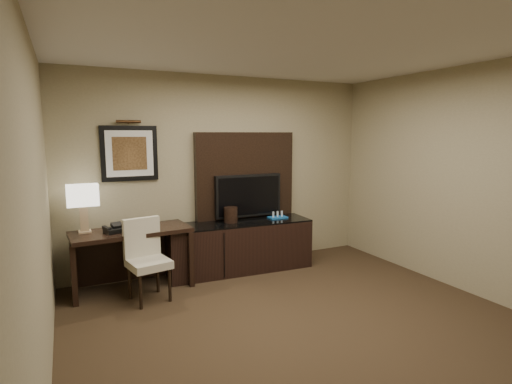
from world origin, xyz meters
TOP-DOWN VIEW (x-y plane):
  - floor at (0.00, 0.00)m, footprint 4.50×5.00m
  - ceiling at (0.00, 0.00)m, footprint 4.50×5.00m
  - wall_back at (0.00, 2.50)m, footprint 4.50×0.01m
  - wall_left at (-2.25, 0.00)m, footprint 0.01×5.00m
  - wall_right at (2.25, 0.00)m, footprint 0.01×5.00m
  - desk at (-1.37, 2.10)m, footprint 1.44×0.71m
  - credenza at (0.08, 2.15)m, footprint 2.03×0.66m
  - tv_wall_panel at (0.30, 2.44)m, footprint 1.50×0.12m
  - tv at (0.30, 2.34)m, footprint 1.00×0.08m
  - artwork at (-1.30, 2.48)m, footprint 0.70×0.04m
  - picture_light at (-1.30, 2.44)m, footprint 0.04×0.04m
  - desk_chair at (-1.26, 1.65)m, footprint 0.51×0.56m
  - table_lamp at (-1.89, 2.20)m, footprint 0.42×0.32m
  - desk_phone at (-1.57, 2.06)m, footprint 0.26×0.24m
  - blue_folder at (-1.31, 2.07)m, footprint 0.24×0.32m
  - book at (-1.25, 2.10)m, footprint 0.16×0.06m
  - ice_bucket at (-0.04, 2.19)m, footprint 0.24×0.24m
  - minibar_tray at (0.68, 2.15)m, footprint 0.27×0.16m

SIDE VIEW (x-z plane):
  - floor at x=0.00m, z-range -0.01..0.00m
  - credenza at x=0.08m, z-range 0.00..0.69m
  - desk at x=-1.37m, z-range 0.00..0.75m
  - desk_chair at x=-1.26m, z-range 0.00..0.89m
  - minibar_tray at x=0.68m, z-range 0.69..0.79m
  - blue_folder at x=-1.31m, z-range 0.75..0.76m
  - ice_bucket at x=-0.04m, z-range 0.69..0.90m
  - desk_phone at x=-1.57m, z-range 0.75..0.85m
  - book at x=-1.25m, z-range 0.75..0.96m
  - tv at x=0.30m, z-range 0.72..1.32m
  - table_lamp at x=-1.89m, z-range 0.75..1.35m
  - tv_wall_panel at x=0.30m, z-range 0.62..1.92m
  - wall_back at x=0.00m, z-range 0.00..2.70m
  - wall_left at x=-2.25m, z-range 0.00..2.70m
  - wall_right at x=2.25m, z-range 0.00..2.70m
  - artwork at x=-1.30m, z-range 1.30..2.00m
  - picture_light at x=-1.30m, z-range 1.90..2.20m
  - ceiling at x=0.00m, z-range 2.70..2.71m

